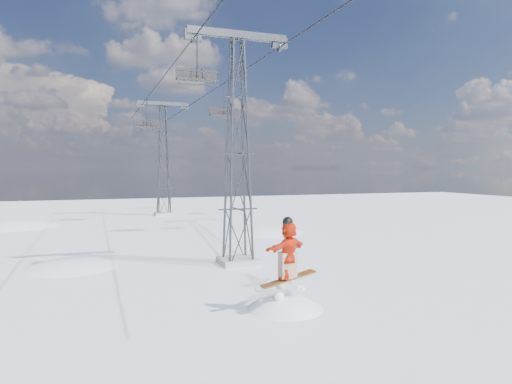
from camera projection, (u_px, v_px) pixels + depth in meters
ground at (288, 314)px, 14.93m from camera, size 120.00×120.00×0.00m
snow_terrain at (113, 362)px, 33.79m from camera, size 39.00×37.00×22.00m
lift_tower_near at (238, 154)px, 22.43m from camera, size 5.20×1.80×11.43m
lift_tower_far at (163, 161)px, 45.93m from camera, size 5.20×1.80×11.43m
haul_cables at (190, 84)px, 32.96m from camera, size 4.46×51.00×0.06m
snowboarder_jump at (285, 355)px, 15.57m from camera, size 4.40×4.40×7.13m
lift_chair_near at (197, 76)px, 20.70m from camera, size 1.89×0.54×2.34m
lift_chair_mid at (224, 112)px, 32.62m from camera, size 2.10×0.60×2.60m
lift_chair_far at (147, 124)px, 39.86m from camera, size 2.23×0.64×2.76m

